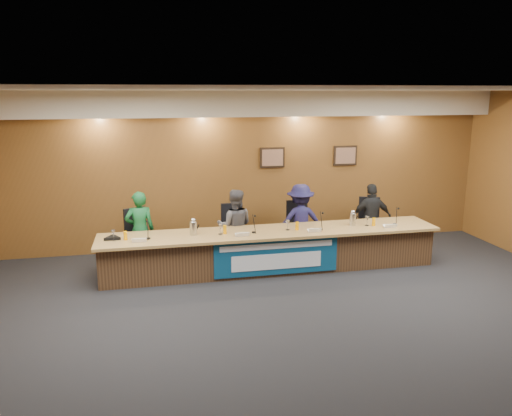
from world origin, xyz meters
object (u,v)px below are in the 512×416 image
(office_chair_d, at_px, (369,228))
(speakerphone, at_px, (113,238))
(panelist_d, at_px, (371,218))
(panelist_a, at_px, (140,230))
(office_chair_b, at_px, (234,236))
(panelist_b, at_px, (235,226))
(banner, at_px, (277,257))
(office_chair_c, at_px, (298,232))
(dais_body, at_px, (271,251))
(panelist_c, at_px, (300,221))
(carafe_left, at_px, (193,228))
(carafe_right, at_px, (353,219))
(office_chair_a, at_px, (141,241))

(office_chair_d, bearing_deg, speakerphone, -150.07)
(panelist_d, bearing_deg, speakerphone, 13.04)
(panelist_a, height_order, office_chair_b, panelist_a)
(office_chair_d, bearing_deg, panelist_b, -155.88)
(banner, bearing_deg, office_chair_c, 56.65)
(dais_body, relative_size, office_chair_b, 12.50)
(panelist_a, height_order, panelist_b, panelist_a)
(dais_body, distance_m, office_chair_c, 1.00)
(office_chair_c, height_order, office_chair_d, same)
(banner, height_order, office_chair_d, banner)
(panelist_a, bearing_deg, office_chair_c, 177.05)
(panelist_c, height_order, office_chair_d, panelist_c)
(panelist_a, bearing_deg, carafe_left, 141.64)
(panelist_c, relative_size, carafe_left, 6.18)
(dais_body, relative_size, carafe_right, 26.23)
(office_chair_a, xyz_separation_m, speakerphone, (-0.44, -0.69, 0.30))
(panelist_b, xyz_separation_m, panelist_d, (2.77, 0.00, 0.00))
(dais_body, height_order, speakerphone, speakerphone)
(panelist_d, bearing_deg, panelist_a, 6.29)
(panelist_a, xyz_separation_m, office_chair_d, (4.52, 0.10, -0.24))
(speakerphone, bearing_deg, office_chair_d, 7.88)
(panelist_b, relative_size, speakerphone, 4.39)
(banner, xyz_separation_m, office_chair_a, (-2.31, 1.10, 0.10))
(carafe_left, bearing_deg, speakerphone, 179.11)
(carafe_left, bearing_deg, office_chair_b, 40.35)
(carafe_right, bearing_deg, office_chair_a, 170.00)
(panelist_c, height_order, office_chair_a, panelist_c)
(panelist_b, height_order, office_chair_a, panelist_b)
(panelist_d, xyz_separation_m, office_chair_d, (0.00, 0.10, -0.22))
(panelist_a, height_order, office_chair_d, panelist_a)
(banner, height_order, panelist_c, panelist_c)
(panelist_d, height_order, office_chair_a, panelist_d)
(office_chair_b, xyz_separation_m, office_chair_d, (2.77, 0.00, 0.00))
(panelist_d, xyz_separation_m, office_chair_a, (-4.52, 0.10, -0.22))
(dais_body, relative_size, office_chair_c, 12.50)
(banner, xyz_separation_m, panelist_a, (-2.31, 1.00, 0.34))
(carafe_right, bearing_deg, banner, -165.11)
(panelist_c, height_order, speakerphone, panelist_c)
(office_chair_a, bearing_deg, office_chair_c, -23.82)
(dais_body, distance_m, office_chair_a, 2.42)
(banner, relative_size, office_chair_c, 4.58)
(office_chair_c, xyz_separation_m, speakerphone, (-3.48, -0.69, 0.30))
(office_chair_a, bearing_deg, carafe_left, -61.47)
(panelist_a, distance_m, speakerphone, 0.74)
(carafe_right, bearing_deg, carafe_left, -179.51)
(office_chair_b, xyz_separation_m, speakerphone, (-2.19, -0.69, 0.30))
(panelist_c, bearing_deg, panelist_a, 2.34)
(dais_body, relative_size, office_chair_a, 12.50)
(banner, xyz_separation_m, panelist_d, (2.21, 1.00, 0.32))
(panelist_a, xyz_separation_m, office_chair_b, (1.75, 0.10, -0.24))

